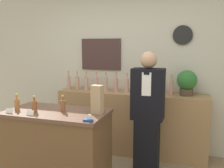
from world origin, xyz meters
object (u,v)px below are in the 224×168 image
object	(u,v)px
potted_plant	(187,82)
paper_bag	(97,99)
tape_dispenser	(89,119)
shopkeeper	(147,115)

from	to	relation	value
potted_plant	paper_bag	xyz separation A→B (m)	(-0.92, -1.23, -0.07)
paper_bag	tape_dispenser	distance (m)	0.33
potted_plant	tape_dispenser	xyz separation A→B (m)	(-0.90, -1.54, -0.21)
paper_bag	tape_dispenser	world-z (taller)	paper_bag
shopkeeper	tape_dispenser	xyz separation A→B (m)	(-0.44, -0.91, 0.16)
potted_plant	shopkeeper	bearing A→B (deg)	-126.06
potted_plant	paper_bag	distance (m)	1.54
potted_plant	tape_dispenser	size ratio (longest dim) A/B	4.13
shopkeeper	potted_plant	bearing A→B (deg)	53.94
shopkeeper	potted_plant	distance (m)	0.86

